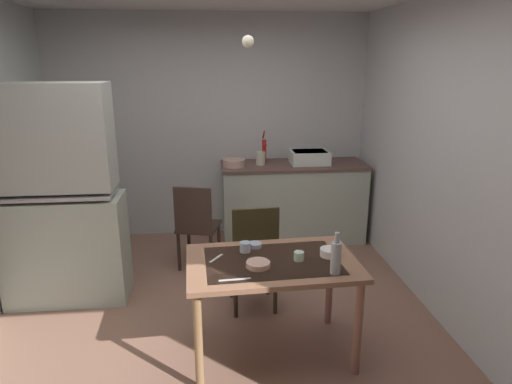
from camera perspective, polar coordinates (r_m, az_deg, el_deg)
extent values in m
plane|color=#8B6351|center=(3.85, -5.15, -16.60)|extent=(5.20, 5.20, 0.00)
cube|color=silver|center=(5.43, -5.86, 8.13)|extent=(3.80, 0.10, 2.62)
cube|color=silver|center=(3.82, 24.09, 3.17)|extent=(0.10, 4.30, 2.62)
cube|color=#A7B1A1|center=(4.35, -23.11, -6.72)|extent=(1.04, 0.45, 0.96)
cube|color=#ABAFA7|center=(4.08, -24.70, 6.36)|extent=(0.95, 0.38, 0.89)
cube|color=#AEA5A4|center=(4.16, -24.00, -0.22)|extent=(0.93, 0.40, 0.02)
cube|color=#A7B1A1|center=(5.36, 4.66, -1.42)|extent=(1.66, 0.60, 0.90)
cube|color=brown|center=(5.23, 4.78, 3.45)|extent=(1.69, 0.63, 0.03)
sphere|color=#2D2823|center=(5.01, 2.51, -2.12)|extent=(0.02, 0.02, 0.02)
cube|color=white|center=(5.25, 6.77, 4.44)|extent=(0.44, 0.34, 0.15)
cube|color=black|center=(5.23, 6.80, 5.20)|extent=(0.38, 0.28, 0.01)
cylinder|color=#B21E19|center=(5.20, 0.99, 5.16)|extent=(0.05, 0.05, 0.28)
cylinder|color=#B21E19|center=(5.11, 1.09, 6.11)|extent=(0.03, 0.12, 0.03)
cylinder|color=#AC2621|center=(5.22, 0.92, 7.34)|extent=(0.02, 0.16, 0.12)
cylinder|color=tan|center=(5.09, -2.89, 3.75)|extent=(0.25, 0.25, 0.08)
cylinder|color=beige|center=(5.15, 0.54, 4.33)|extent=(0.11, 0.11, 0.15)
cube|color=#98694E|center=(3.18, 1.99, -9.05)|extent=(1.23, 0.81, 0.04)
cube|color=white|center=(3.17, 2.00, -8.77)|extent=(0.96, 0.63, 0.00)
cylinder|color=#97704A|center=(3.05, -7.46, -18.55)|extent=(0.06, 0.06, 0.71)
cylinder|color=#9A6351|center=(3.23, 12.83, -16.63)|extent=(0.06, 0.06, 0.71)
cylinder|color=#9A6855|center=(3.59, -7.70, -12.72)|extent=(0.06, 0.06, 0.71)
cylinder|color=#956255|center=(3.74, 9.31, -11.48)|extent=(0.06, 0.06, 0.71)
cube|color=#31271A|center=(3.91, -0.53, -8.92)|extent=(0.42, 0.42, 0.03)
cube|color=#302A16|center=(3.63, -0.10, -6.14)|extent=(0.38, 0.05, 0.53)
cylinder|color=#31271A|center=(4.18, 1.46, -10.44)|extent=(0.04, 0.04, 0.40)
cylinder|color=#31271A|center=(4.14, -3.25, -10.77)|extent=(0.04, 0.04, 0.40)
cylinder|color=#31271A|center=(3.89, 2.40, -12.69)|extent=(0.04, 0.04, 0.40)
cylinder|color=#31271A|center=(3.84, -2.70, -13.08)|extent=(0.04, 0.04, 0.40)
cube|color=#36251F|center=(4.70, -7.38, -4.40)|extent=(0.49, 0.49, 0.03)
cube|color=#382821|center=(4.45, -8.16, -2.30)|extent=(0.37, 0.12, 0.46)
cylinder|color=#36251F|center=(4.89, -4.81, -6.26)|extent=(0.04, 0.04, 0.42)
cylinder|color=#36251F|center=(4.98, -8.63, -5.98)|extent=(0.04, 0.04, 0.42)
cylinder|color=#36251F|center=(4.59, -5.82, -7.89)|extent=(0.04, 0.04, 0.42)
cylinder|color=#36251F|center=(4.68, -9.88, -7.54)|extent=(0.04, 0.04, 0.42)
cylinder|color=white|center=(3.27, 9.35, -7.60)|extent=(0.14, 0.14, 0.05)
cylinder|color=tan|center=(3.07, 0.19, -9.22)|extent=(0.16, 0.16, 0.04)
cylinder|color=#9EB2C6|center=(3.38, -0.22, -6.78)|extent=(0.10, 0.10, 0.03)
cylinder|color=#9EB2C6|center=(3.29, -1.48, -7.04)|extent=(0.08, 0.08, 0.07)
cylinder|color=#ADD1C1|center=(3.17, 5.43, -8.16)|extent=(0.07, 0.07, 0.07)
cylinder|color=#B7BCC1|center=(2.99, 10.07, -8.33)|extent=(0.07, 0.07, 0.22)
cylinder|color=#B7BCC1|center=(2.93, 10.21, -5.77)|extent=(0.03, 0.03, 0.07)
cube|color=silver|center=(2.91, -2.83, -11.11)|extent=(0.21, 0.03, 0.00)
cube|color=beige|center=(3.21, -5.22, -8.44)|extent=(0.10, 0.14, 0.00)
sphere|color=#F9EFCC|center=(3.06, -1.13, 18.67)|extent=(0.08, 0.08, 0.08)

